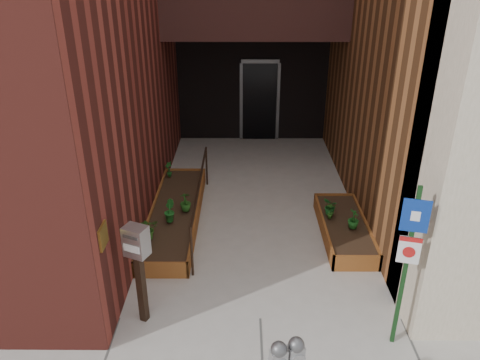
{
  "coord_description": "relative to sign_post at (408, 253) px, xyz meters",
  "views": [
    {
      "loc": [
        -0.25,
        -5.11,
        4.64
      ],
      "look_at": [
        -0.3,
        1.8,
        1.31
      ],
      "focal_mm": 35.0,
      "sensor_mm": 36.0,
      "label": 1
    }
  ],
  "objects": [
    {
      "name": "ground",
      "position": [
        -1.74,
        0.42,
        -1.42
      ],
      "size": [
        80.0,
        80.0,
        0.0
      ],
      "primitive_type": "plane",
      "color": "#9E9991",
      "rests_on": "ground"
    },
    {
      "name": "planter_left",
      "position": [
        -3.29,
        3.12,
        -1.29
      ],
      "size": [
        0.9,
        3.6,
        0.3
      ],
      "color": "brown",
      "rests_on": "ground"
    },
    {
      "name": "planter_right",
      "position": [
        -0.14,
        2.62,
        -1.29
      ],
      "size": [
        0.8,
        2.2,
        0.3
      ],
      "color": "brown",
      "rests_on": "ground"
    },
    {
      "name": "handrail",
      "position": [
        -2.79,
        3.07,
        -0.67
      ],
      "size": [
        0.04,
        3.34,
        0.9
      ],
      "color": "black",
      "rests_on": "ground"
    },
    {
      "name": "sign_post",
      "position": [
        0.0,
        0.0,
        0.0
      ],
      "size": [
        0.31,
        0.11,
        2.31
      ],
      "color": "#143816",
      "rests_on": "ground"
    },
    {
      "name": "payment_dropbox",
      "position": [
        -3.37,
        0.41,
        -0.33
      ],
      "size": [
        0.36,
        0.32,
        1.52
      ],
      "color": "black",
      "rests_on": "ground"
    },
    {
      "name": "shrub_left_a",
      "position": [
        -3.59,
        2.03,
        -0.93
      ],
      "size": [
        0.45,
        0.45,
        0.38
      ],
      "primitive_type": "imported",
      "rotation": [
        0.0,
        0.0,
        0.44
      ],
      "color": "#2C611B",
      "rests_on": "planter_left"
    },
    {
      "name": "shrub_left_b",
      "position": [
        -3.32,
        2.62,
        -0.91
      ],
      "size": [
        0.27,
        0.27,
        0.41
      ],
      "primitive_type": "imported",
      "rotation": [
        0.0,
        0.0,
        1.81
      ],
      "color": "#1C621E",
      "rests_on": "planter_left"
    },
    {
      "name": "shrub_left_c",
      "position": [
        -3.07,
        3.01,
        -0.93
      ],
      "size": [
        0.25,
        0.25,
        0.37
      ],
      "primitive_type": "imported",
      "rotation": [
        0.0,
        0.0,
        3.36
      ],
      "color": "#205217",
      "rests_on": "planter_left"
    },
    {
      "name": "shrub_left_d",
      "position": [
        -3.59,
        4.49,
        -0.95
      ],
      "size": [
        0.26,
        0.26,
        0.35
      ],
      "primitive_type": "imported",
      "rotation": [
        0.0,
        0.0,
        5.4
      ],
      "color": "#1A5B1D",
      "rests_on": "planter_left"
    },
    {
      "name": "shrub_right_a",
      "position": [
        -0.04,
        2.41,
        -0.94
      ],
      "size": [
        0.21,
        0.21,
        0.35
      ],
      "primitive_type": "imported",
      "rotation": [
        0.0,
        0.0,
        1.65
      ],
      "color": "#18561A",
      "rests_on": "planter_right"
    },
    {
      "name": "shrub_right_b",
      "position": [
        -0.39,
        2.73,
        -0.96
      ],
      "size": [
        0.2,
        0.2,
        0.31
      ],
      "primitive_type": "imported",
      "rotation": [
        0.0,
        0.0,
        2.88
      ],
      "color": "#29611B",
      "rests_on": "planter_right"
    },
    {
      "name": "shrub_right_c",
      "position": [
        -0.38,
        2.86,
        -0.96
      ],
      "size": [
        0.32,
        0.32,
        0.32
      ],
      "primitive_type": "imported",
      "rotation": [
        0.0,
        0.0,
        4.62
      ],
      "color": "#19581E",
      "rests_on": "planter_right"
    }
  ]
}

